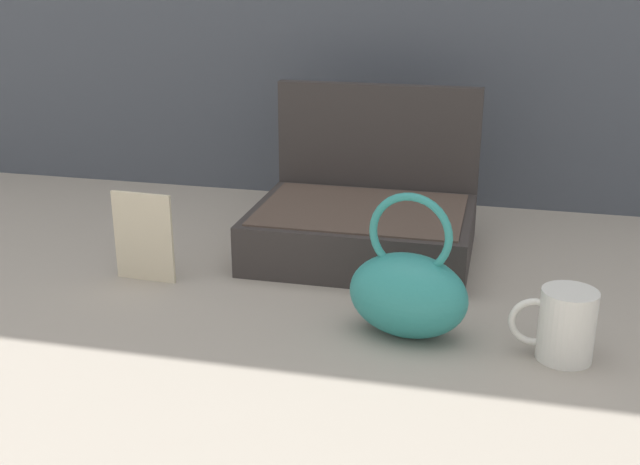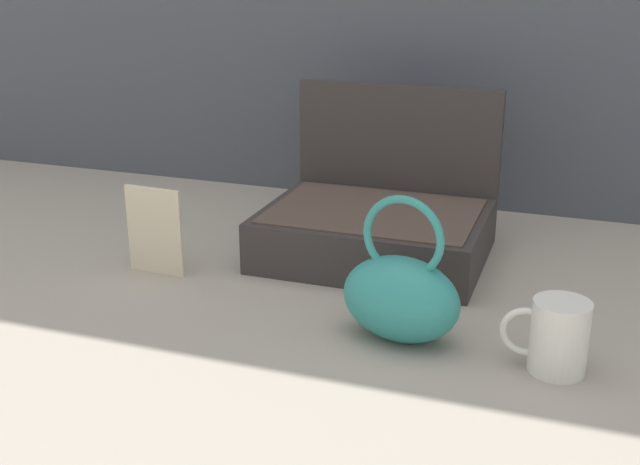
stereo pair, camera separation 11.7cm
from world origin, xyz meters
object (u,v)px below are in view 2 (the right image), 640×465
object	(u,v)px
teal_pouch_handbag	(401,295)
info_card_left	(155,231)
coffee_mug	(557,336)
open_suitcase	(379,219)

from	to	relation	value
teal_pouch_handbag	info_card_left	distance (m)	0.46
coffee_mug	info_card_left	xyz separation A→B (m)	(-0.66, 0.12, 0.03)
info_card_left	open_suitcase	bearing A→B (deg)	36.52
open_suitcase	coffee_mug	size ratio (longest dim) A/B	3.40
open_suitcase	coffee_mug	world-z (taller)	open_suitcase
teal_pouch_handbag	coffee_mug	size ratio (longest dim) A/B	1.87
teal_pouch_handbag	open_suitcase	bearing A→B (deg)	110.76
teal_pouch_handbag	info_card_left	size ratio (longest dim) A/B	1.40
open_suitcase	teal_pouch_handbag	world-z (taller)	open_suitcase
coffee_mug	info_card_left	size ratio (longest dim) A/B	0.75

